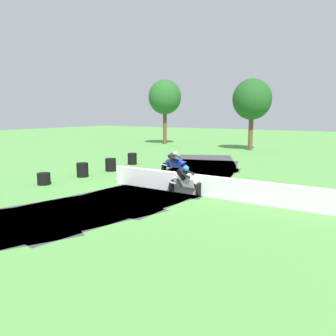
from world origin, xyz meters
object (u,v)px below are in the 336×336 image
at_px(tire_stack_mid_a, 44,179).
at_px(tire_stack_far, 111,165).
at_px(motorcycle_chase_blue, 175,163).
at_px(motorcycle_lead_white, 186,181).
at_px(tire_stack_mid_b, 82,170).
at_px(tire_stack_extra_a, 132,159).

xyz_separation_m(tire_stack_mid_a, tire_stack_far, (0.11, 4.86, 0.10)).
bearing_deg(motorcycle_chase_blue, tire_stack_far, -158.34).
relative_size(motorcycle_lead_white, tire_stack_mid_a, 2.59).
height_order(motorcycle_lead_white, tire_stack_mid_b, motorcycle_lead_white).
bearing_deg(tire_stack_far, tire_stack_extra_a, 101.79).
distance_m(motorcycle_lead_white, tire_stack_mid_b, 7.11).
bearing_deg(motorcycle_chase_blue, motorcycle_lead_white, -53.23).
distance_m(motorcycle_chase_blue, tire_stack_mid_a, 7.49).
bearing_deg(tire_stack_mid_b, tire_stack_extra_a, 96.20).
height_order(motorcycle_lead_white, motorcycle_chase_blue, motorcycle_chase_blue).
relative_size(motorcycle_lead_white, tire_stack_far, 2.10).
bearing_deg(tire_stack_far, tire_stack_mid_a, -91.34).
xyz_separation_m(motorcycle_lead_white, tire_stack_mid_b, (-7.08, 0.50, -0.24)).
bearing_deg(tire_stack_mid_b, tire_stack_far, 88.96).
relative_size(motorcycle_lead_white, tire_stack_extra_a, 2.10).
bearing_deg(tire_stack_mid_a, motorcycle_lead_white, 15.99).
distance_m(motorcycle_chase_blue, tire_stack_far, 4.11).
relative_size(motorcycle_chase_blue, tire_stack_mid_b, 2.12).
height_order(tire_stack_far, tire_stack_extra_a, same).
distance_m(motorcycle_lead_white, tire_stack_far, 7.59).
distance_m(tire_stack_far, tire_stack_extra_a, 2.98).
bearing_deg(tire_stack_extra_a, tire_stack_far, -78.21).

